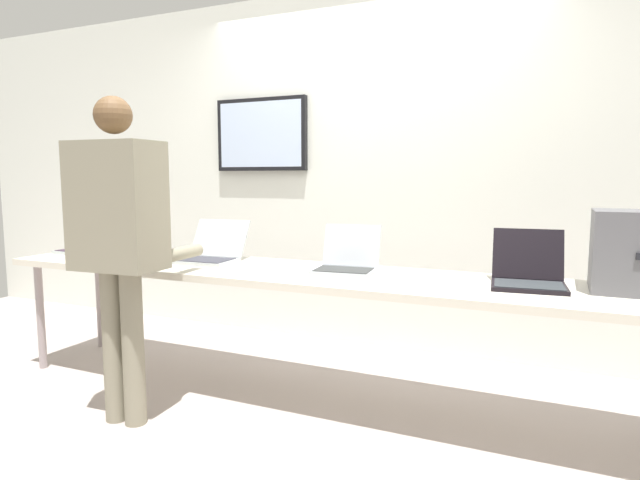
# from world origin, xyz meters

# --- Properties ---
(ground) EXTENTS (8.00, 8.00, 0.04)m
(ground) POSITION_xyz_m (0.00, 0.00, -0.02)
(ground) COLOR #A39792
(back_wall) EXTENTS (8.00, 0.11, 2.63)m
(back_wall) POSITION_xyz_m (-0.02, 1.13, 1.32)
(back_wall) COLOR silver
(back_wall) RESTS_ON ground
(workbench) EXTENTS (3.76, 0.70, 0.74)m
(workbench) POSITION_xyz_m (0.00, 0.00, 0.70)
(workbench) COLOR beige
(workbench) RESTS_ON ground
(equipment_box) EXTENTS (0.37, 0.32, 0.37)m
(equipment_box) POSITION_xyz_m (1.65, 0.11, 0.93)
(equipment_box) COLOR #57565C
(equipment_box) RESTS_ON workbench
(laptop_station_0) EXTENTS (0.39, 0.30, 0.24)m
(laptop_station_0) POSITION_xyz_m (-1.64, 0.06, 0.80)
(laptop_station_0) COLOR #ACB5B6
(laptop_station_0) RESTS_ON workbench
(laptop_station_1) EXTENTS (0.40, 0.41, 0.25)m
(laptop_station_1) POSITION_xyz_m (-0.66, 0.10, 0.80)
(laptop_station_1) COLOR #AAAFB3
(laptop_station_1) RESTS_ON workbench
(laptop_station_2) EXTENTS (0.36, 0.35, 0.25)m
(laptop_station_2) POSITION_xyz_m (0.25, 0.10, 0.80)
(laptop_station_2) COLOR #A9AEB6
(laptop_station_2) RESTS_ON workbench
(laptop_station_3) EXTENTS (0.37, 0.40, 0.26)m
(laptop_station_3) POSITION_xyz_m (1.20, 0.08, 0.80)
(laptop_station_3) COLOR black
(laptop_station_3) RESTS_ON workbench
(person) EXTENTS (0.45, 0.60, 1.66)m
(person) POSITION_xyz_m (-0.69, -0.62, 1.00)
(person) COLOR gray
(person) RESTS_ON ground
(coffee_mug) EXTENTS (0.08, 0.08, 0.09)m
(coffee_mug) POSITION_xyz_m (-1.03, -0.25, 0.79)
(coffee_mug) COLOR #2B4590
(coffee_mug) RESTS_ON workbench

